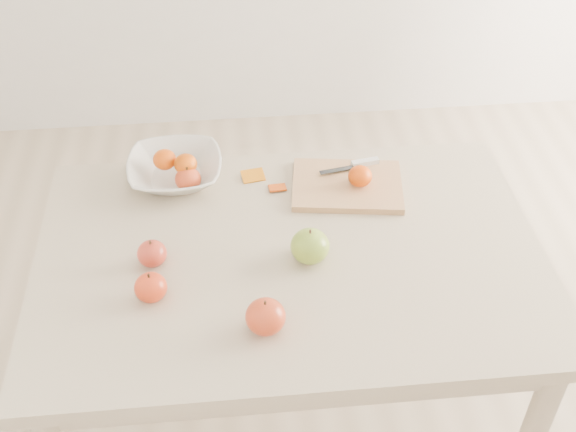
{
  "coord_description": "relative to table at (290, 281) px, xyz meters",
  "views": [
    {
      "loc": [
        -0.13,
        -1.23,
        1.92
      ],
      "look_at": [
        0.0,
        0.05,
        0.82
      ],
      "focal_mm": 45.0,
      "sensor_mm": 36.0,
      "label": 1
    }
  ],
  "objects": [
    {
      "name": "board_tangerine",
      "position": [
        0.2,
        0.22,
        0.14
      ],
      "size": [
        0.06,
        0.06,
        0.05
      ],
      "primitive_type": "ellipsoid",
      "color": "#C83C07",
      "rests_on": "cutting_board"
    },
    {
      "name": "cutting_board",
      "position": [
        0.17,
        0.23,
        0.11
      ],
      "size": [
        0.31,
        0.24,
        0.02
      ],
      "primitive_type": "cube",
      "rotation": [
        0.0,
        0.0,
        -0.14
      ],
      "color": "tan",
      "rests_on": "table"
    },
    {
      "name": "paring_knife",
      "position": [
        0.22,
        0.3,
        0.12
      ],
      "size": [
        0.17,
        0.06,
        0.01
      ],
      "color": "silver",
      "rests_on": "cutting_board"
    },
    {
      "name": "apple_red_a",
      "position": [
        -0.24,
        0.27,
        0.13
      ],
      "size": [
        0.07,
        0.07,
        0.06
      ],
      "primitive_type": "ellipsoid",
      "color": "#A41E25",
      "rests_on": "table"
    },
    {
      "name": "bowl_tangerine_near",
      "position": [
        -0.3,
        0.32,
        0.16
      ],
      "size": [
        0.06,
        0.06,
        0.05
      ],
      "primitive_type": "ellipsoid",
      "color": "#CC4D07",
      "rests_on": "fruit_bowl"
    },
    {
      "name": "table",
      "position": [
        0.0,
        0.0,
        0.0
      ],
      "size": [
        1.2,
        0.8,
        0.75
      ],
      "color": "#C0AF91",
      "rests_on": "ground"
    },
    {
      "name": "apple_red_e",
      "position": [
        -0.07,
        -0.23,
        0.14
      ],
      "size": [
        0.09,
        0.09,
        0.08
      ],
      "primitive_type": "ellipsoid",
      "color": "#920806",
      "rests_on": "table"
    },
    {
      "name": "ground",
      "position": [
        0.0,
        0.0,
        -0.65
      ],
      "size": [
        3.5,
        3.5,
        0.0
      ],
      "primitive_type": "plane",
      "color": "#C6B293",
      "rests_on": "ground"
    },
    {
      "name": "apple_green",
      "position": [
        0.04,
        -0.03,
        0.14
      ],
      "size": [
        0.09,
        0.09,
        0.08
      ],
      "primitive_type": "ellipsoid",
      "color": "#5C8E1F",
      "rests_on": "table"
    },
    {
      "name": "orange_peel_b",
      "position": [
        -0.01,
        0.24,
        0.1
      ],
      "size": [
        0.05,
        0.04,
        0.01
      ],
      "primitive_type": "cube",
      "rotation": [
        -0.14,
        0.0,
        0.07
      ],
      "color": "#C9480E",
      "rests_on": "table"
    },
    {
      "name": "bowl_tangerine_far",
      "position": [
        -0.24,
        0.29,
        0.16
      ],
      "size": [
        0.06,
        0.06,
        0.05
      ],
      "primitive_type": "ellipsoid",
      "color": "#CF4F07",
      "rests_on": "fruit_bowl"
    },
    {
      "name": "fruit_bowl",
      "position": [
        -0.27,
        0.31,
        0.13
      ],
      "size": [
        0.25,
        0.25,
        0.06
      ],
      "primitive_type": "imported",
      "color": "silver",
      "rests_on": "table"
    },
    {
      "name": "apple_red_b",
      "position": [
        -0.32,
        -0.01,
        0.13
      ],
      "size": [
        0.07,
        0.07,
        0.06
      ],
      "primitive_type": "ellipsoid",
      "color": "maroon",
      "rests_on": "table"
    },
    {
      "name": "apple_red_d",
      "position": [
        -0.32,
        -0.12,
        0.13
      ],
      "size": [
        0.07,
        0.07,
        0.07
      ],
      "primitive_type": "ellipsoid",
      "color": "#9C080F",
      "rests_on": "table"
    },
    {
      "name": "orange_peel_a",
      "position": [
        -0.07,
        0.3,
        0.1
      ],
      "size": [
        0.07,
        0.05,
        0.01
      ],
      "primitive_type": "cube",
      "rotation": [
        0.21,
        0.0,
        0.16
      ],
      "color": "#C46D0D",
      "rests_on": "table"
    }
  ]
}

